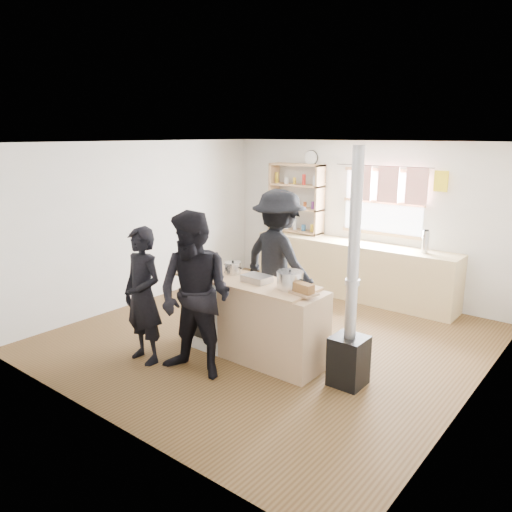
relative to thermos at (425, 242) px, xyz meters
name	(u,v)px	position (x,y,z in m)	size (l,w,h in m)	color
ground	(270,338)	(-1.16, -2.22, -1.07)	(5.00, 5.00, 0.01)	brown
back_counter	(352,269)	(-1.16, 0.00, -0.62)	(3.40, 0.55, 0.90)	#D3B97F
shelving_unit	(296,198)	(-2.36, 0.12, 0.45)	(1.00, 0.28, 1.20)	tan
thermos	(425,242)	(0.00, 0.00, 0.00)	(0.10, 0.10, 0.33)	silver
cooking_island	(253,319)	(-1.02, -2.77, -0.60)	(1.97, 0.64, 0.93)	white
skillet_greens	(203,271)	(-1.72, -2.87, -0.11)	(0.39, 0.39, 0.05)	black
roast_tray	(257,278)	(-0.97, -2.75, -0.09)	(0.34, 0.26, 0.08)	silver
stockpot_stove	(233,268)	(-1.41, -2.67, -0.06)	(0.20, 0.20, 0.17)	silver
stockpot_counter	(290,280)	(-0.51, -2.73, -0.04)	(0.30, 0.30, 0.22)	silver
bread_board	(304,290)	(-0.28, -2.80, -0.08)	(0.31, 0.25, 0.12)	tan
flue_heater	(350,327)	(0.23, -2.70, -0.42)	(0.35, 0.35, 2.50)	black
person_near_left	(143,296)	(-1.92, -3.65, -0.27)	(0.58, 0.38, 1.60)	black
person_near_right	(195,296)	(-1.19, -3.53, -0.15)	(0.89, 0.69, 1.83)	black
person_far	(279,260)	(-1.31, -1.84, -0.12)	(1.23, 0.71, 1.90)	black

